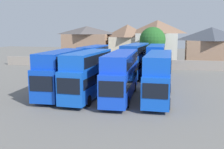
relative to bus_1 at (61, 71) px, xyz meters
name	(u,v)px	position (x,y,z in m)	size (l,w,h in m)	color
ground	(131,73)	(5.18, 18.02, -2.83)	(140.00, 140.00, 0.00)	slate
depot_boundary_wall	(136,64)	(5.18, 24.03, -1.93)	(56.00, 0.50, 1.80)	gray
bus_1	(61,71)	(0.00, 0.00, 0.00)	(3.02, 10.21, 5.02)	#0F41C0
bus_2	(88,72)	(3.27, -0.30, 0.00)	(2.83, 10.49, 5.02)	blue
bus_3	(121,73)	(6.80, 0.31, -0.04)	(2.98, 11.85, 4.95)	blue
bus_4	(159,74)	(10.77, 0.51, -0.05)	(2.58, 11.13, 4.93)	blue
bus_5	(94,59)	(-0.35, 13.95, -0.11)	(2.66, 10.33, 4.82)	blue
bus_6	(116,64)	(3.34, 14.42, -0.94)	(3.08, 11.92, 3.30)	blue
bus_7	(135,59)	(6.45, 14.13, 0.09)	(3.21, 12.09, 5.19)	blue
bus_8	(156,60)	(9.70, 14.19, 0.02)	(2.64, 11.16, 5.06)	blue
house_terrace_left	(87,44)	(-7.71, 33.29, 1.43)	(10.95, 6.97, 8.37)	#9E7A60
house_terrace_centre	(127,43)	(2.00, 33.23, 1.62)	(7.82, 6.58, 8.71)	beige
house_terrace_right	(157,42)	(8.73, 33.09, 2.09)	(9.24, 7.77, 9.63)	silver
house_terrace_far_right	(211,46)	(20.06, 32.16, 1.28)	(10.68, 7.29, 8.04)	#9E7A60
tree_left_of_lot	(152,40)	(8.19, 26.53, 2.61)	(5.19, 5.19, 8.06)	brown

